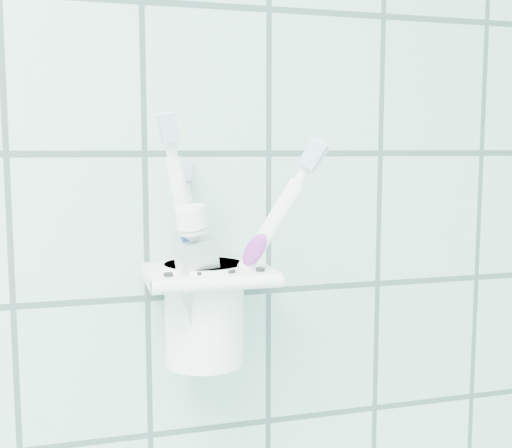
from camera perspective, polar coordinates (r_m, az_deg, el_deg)
holder_bracket at (r=0.58m, az=-4.30°, el=-4.60°), size 0.11×0.10×0.03m
cup at (r=0.59m, az=-4.61°, el=-7.53°), size 0.08×0.08×0.09m
toothbrush_pink at (r=0.59m, az=-4.26°, el=-0.55°), size 0.05×0.03×0.22m
toothbrush_blue at (r=0.58m, az=-5.31°, el=-2.79°), size 0.01×0.05×0.18m
toothbrush_orange at (r=0.57m, az=-5.87°, el=-0.74°), size 0.11×0.05×0.22m
toothpaste_tube at (r=0.56m, az=-4.14°, el=-4.04°), size 0.05×0.04×0.15m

